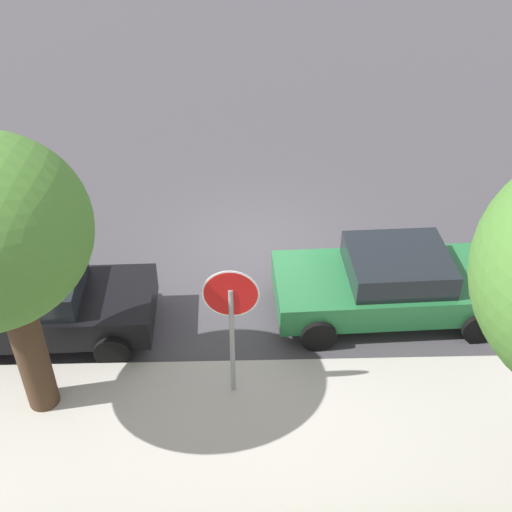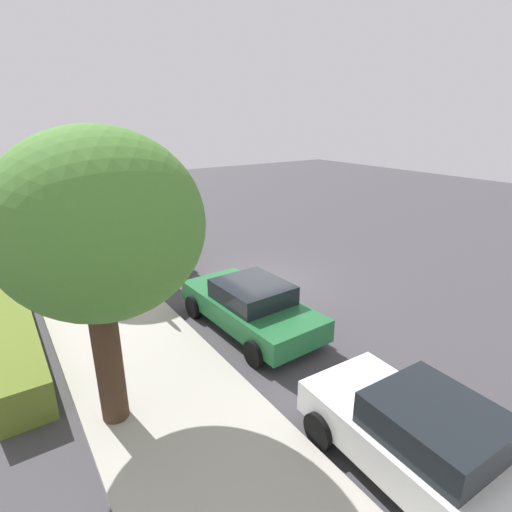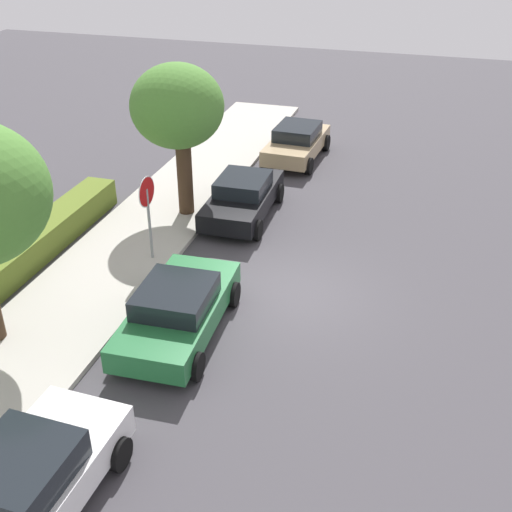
{
  "view_description": "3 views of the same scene",
  "coord_description": "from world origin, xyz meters",
  "px_view_note": "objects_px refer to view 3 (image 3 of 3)",
  "views": [
    {
      "loc": [
        0.34,
        11.57,
        8.25
      ],
      "look_at": [
        0.07,
        1.71,
        1.01
      ],
      "focal_mm": 45.0,
      "sensor_mm": 36.0,
      "label": 1
    },
    {
      "loc": [
        -10.46,
        7.42,
        5.43
      ],
      "look_at": [
        -0.35,
        0.6,
        1.15
      ],
      "focal_mm": 28.0,
      "sensor_mm": 36.0,
      "label": 2
    },
    {
      "loc": [
        -13.88,
        -3.13,
        9.25
      ],
      "look_at": [
        -0.01,
        1.0,
        0.99
      ],
      "focal_mm": 45.0,
      "sensor_mm": 36.0,
      "label": 3
    }
  ],
  "objects_px": {
    "parked_car_tan": "(297,142)",
    "stop_sign": "(148,204)",
    "street_tree_far": "(177,108)",
    "parked_car_green": "(178,309)",
    "parked_car_black": "(243,197)",
    "parked_car_white": "(27,484)"
  },
  "relations": [
    {
      "from": "parked_car_tan",
      "to": "stop_sign",
      "type": "bearing_deg",
      "value": 167.24
    },
    {
      "from": "stop_sign",
      "to": "street_tree_far",
      "type": "xyz_separation_m",
      "value": [
        3.19,
        0.35,
        1.72
      ]
    },
    {
      "from": "parked_car_green",
      "to": "parked_car_black",
      "type": "relative_size",
      "value": 1.04
    },
    {
      "from": "parked_car_green",
      "to": "street_tree_far",
      "type": "distance_m",
      "value": 7.2
    },
    {
      "from": "parked_car_tan",
      "to": "parked_car_green",
      "type": "bearing_deg",
      "value": 179.99
    },
    {
      "from": "street_tree_far",
      "to": "parked_car_black",
      "type": "bearing_deg",
      "value": -79.44
    },
    {
      "from": "parked_car_black",
      "to": "street_tree_far",
      "type": "height_order",
      "value": "street_tree_far"
    },
    {
      "from": "street_tree_far",
      "to": "parked_car_white",
      "type": "bearing_deg",
      "value": -170.23
    },
    {
      "from": "parked_car_black",
      "to": "street_tree_far",
      "type": "distance_m",
      "value": 3.45
    },
    {
      "from": "stop_sign",
      "to": "parked_car_tan",
      "type": "xyz_separation_m",
      "value": [
        9.08,
        -2.06,
        -1.12
      ]
    },
    {
      "from": "parked_car_black",
      "to": "parked_car_white",
      "type": "xyz_separation_m",
      "value": [
        -12.01,
        -0.07,
        0.04
      ]
    },
    {
      "from": "parked_car_white",
      "to": "street_tree_far",
      "type": "bearing_deg",
      "value": 9.77
    },
    {
      "from": "parked_car_white",
      "to": "street_tree_far",
      "type": "relative_size",
      "value": 0.83
    },
    {
      "from": "parked_car_tan",
      "to": "parked_car_black",
      "type": "bearing_deg",
      "value": 175.18
    },
    {
      "from": "parked_car_black",
      "to": "parked_car_tan",
      "type": "bearing_deg",
      "value": -4.82
    },
    {
      "from": "parked_car_tan",
      "to": "parked_car_white",
      "type": "bearing_deg",
      "value": 178.7
    },
    {
      "from": "parked_car_white",
      "to": "parked_car_tan",
      "type": "distance_m",
      "value": 17.54
    },
    {
      "from": "street_tree_far",
      "to": "parked_car_tan",
      "type": "bearing_deg",
      "value": -22.19
    },
    {
      "from": "parked_car_green",
      "to": "parked_car_tan",
      "type": "distance_m",
      "value": 12.05
    },
    {
      "from": "stop_sign",
      "to": "street_tree_far",
      "type": "height_order",
      "value": "street_tree_far"
    },
    {
      "from": "parked_car_black",
      "to": "parked_car_white",
      "type": "bearing_deg",
      "value": -179.67
    },
    {
      "from": "parked_car_white",
      "to": "parked_car_tan",
      "type": "relative_size",
      "value": 1.0
    }
  ]
}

